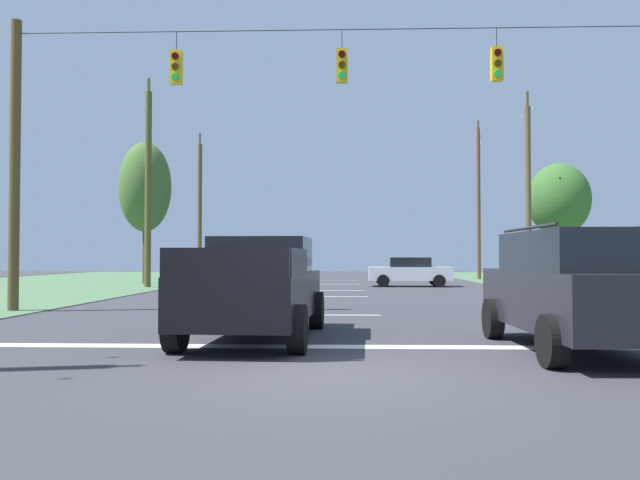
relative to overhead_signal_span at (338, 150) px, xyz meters
The scene contains 17 objects.
ground_plane 10.44m from the overhead_signal_span, 90.61° to the right, with size 120.00×120.00×0.00m, color #333338.
stop_bar_stripe 8.21m from the overhead_signal_span, 90.84° to the right, with size 15.69×0.45×0.01m, color white.
lane_dash_0 4.65m from the overhead_signal_span, 97.02° to the right, with size 0.15×2.50×0.01m, color white.
lane_dash_1 8.41m from the overhead_signal_span, 90.81° to the left, with size 0.15×2.50×0.01m, color white.
lane_dash_2 12.39m from the overhead_signal_span, 90.50° to the left, with size 0.15×2.50×0.01m, color white.
lane_dash_3 18.98m from the overhead_signal_span, 90.31° to the left, with size 0.15×2.50×0.01m, color white.
lane_dash_4 24.63m from the overhead_signal_span, 90.24° to the left, with size 0.15×2.50×0.01m, color white.
overhead_signal_span is the anchor object (origin of this frame).
pickup_truck 6.92m from the overhead_signal_span, 104.93° to the right, with size 2.48×5.48×1.95m.
suv_black 9.00m from the overhead_signal_span, 61.15° to the right, with size 2.28×4.83×2.05m.
distant_car_crossing_white 16.55m from the overhead_signal_span, 76.84° to the left, with size 4.34×2.10×1.52m.
utility_pole_mid_right 16.42m from the overhead_signal_span, 55.79° to the left, with size 0.29×1.90×9.68m.
utility_pole_far_right 27.90m from the overhead_signal_span, 70.04° to the left, with size 0.26×1.86×10.94m.
utility_pole_mid_left 17.01m from the overhead_signal_span, 124.71° to the left, with size 0.33×1.81×10.62m.
utility_pole_far_left 28.34m from the overhead_signal_span, 110.39° to the left, with size 0.32×1.97×10.26m.
tree_roadside_right 21.33m from the overhead_signal_span, 121.53° to the left, with size 2.95×2.95×8.13m.
tree_roadside_far_right 20.00m from the overhead_signal_span, 54.45° to the left, with size 3.26×3.26×6.51m.
Camera 1 is at (0.21, -8.57, 1.57)m, focal length 35.90 mm.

